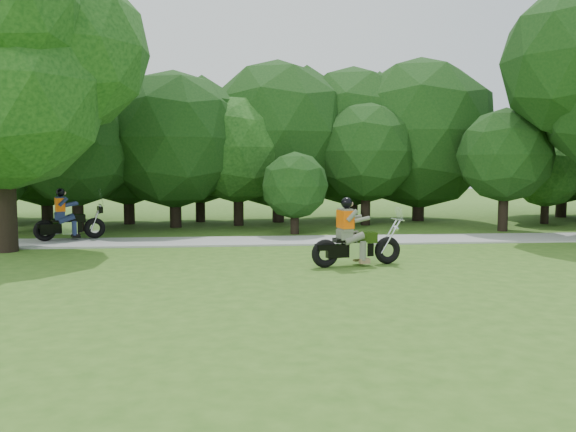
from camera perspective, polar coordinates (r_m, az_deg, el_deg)
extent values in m
plane|color=#36601B|center=(11.93, 11.98, -7.62)|extent=(100.00, 100.00, 0.00)
cube|color=#979793|center=(19.60, 5.11, -2.44)|extent=(60.00, 2.20, 0.06)
cylinder|color=black|center=(24.49, -5.05, 1.13)|extent=(0.44, 0.44, 1.80)
sphere|color=#154112|center=(24.44, -5.10, 6.86)|extent=(4.76, 4.76, 4.76)
cylinder|color=black|center=(27.67, 24.63, 0.60)|extent=(0.35, 0.35, 1.27)
sphere|color=#154112|center=(27.60, 24.76, 3.97)|extent=(3.05, 3.05, 3.05)
cylinder|color=black|center=(24.81, 7.88, 1.14)|extent=(0.42, 0.42, 1.79)
sphere|color=#123610|center=(24.76, 7.95, 6.48)|extent=(4.37, 4.37, 4.37)
cylinder|color=black|center=(24.15, -11.36, 0.99)|extent=(0.49, 0.49, 1.80)
sphere|color=#123610|center=(24.12, -11.48, 7.59)|extent=(5.78, 5.78, 5.78)
cylinder|color=black|center=(26.31, -8.90, 1.21)|extent=(0.44, 0.44, 1.66)
sphere|color=#123610|center=(26.25, -8.97, 6.41)|extent=(4.78, 4.78, 4.78)
cylinder|color=black|center=(23.78, -20.57, 0.70)|extent=(0.44, 0.44, 1.80)
sphere|color=#123610|center=(23.73, -20.76, 6.60)|extent=(4.76, 4.76, 4.76)
cylinder|color=black|center=(25.88, -1.00, 1.37)|extent=(0.54, 0.54, 1.80)
sphere|color=#123610|center=(25.86, -1.01, 8.24)|extent=(6.78, 6.78, 6.78)
cylinder|color=black|center=(27.26, 6.55, 1.53)|extent=(0.53, 0.53, 1.80)
sphere|color=#123610|center=(27.24, 6.61, 7.98)|extent=(6.66, 6.66, 6.66)
cylinder|color=black|center=(28.79, -23.29, 1.33)|extent=(0.53, 0.53, 1.80)
sphere|color=#123610|center=(28.77, -23.50, 7.38)|extent=(6.59, 6.59, 6.59)
cylinder|color=black|center=(23.96, 21.01, 0.72)|extent=(0.39, 0.39, 1.80)
sphere|color=#123610|center=(23.90, 21.18, 5.78)|extent=(3.74, 3.74, 3.74)
cylinder|color=black|center=(21.37, 0.69, -0.49)|extent=(0.33, 0.33, 1.02)
sphere|color=#123610|center=(21.28, 0.69, 3.12)|extent=(2.57, 2.57, 2.57)
cylinder|color=black|center=(27.28, 13.10, 1.43)|extent=(0.55, 0.55, 1.80)
sphere|color=#123610|center=(27.27, 13.24, 8.14)|extent=(7.06, 7.06, 7.06)
cylinder|color=black|center=(31.55, 26.02, 1.53)|extent=(0.52, 0.52, 1.80)
sphere|color=#123610|center=(31.53, 26.24, 6.92)|extent=(6.37, 6.37, 6.37)
cylinder|color=black|center=(26.08, -15.85, 1.20)|extent=(0.48, 0.48, 1.80)
sphere|color=#123610|center=(26.04, -16.00, 7.19)|extent=(5.61, 5.61, 5.61)
cylinder|color=black|center=(18.98, -26.93, 3.05)|extent=(0.68, 0.68, 4.20)
sphere|color=#154112|center=(19.49, -21.55, 15.41)|extent=(5.12, 5.12, 5.12)
torus|color=black|center=(14.42, 3.78, -3.82)|extent=(0.76, 0.37, 0.73)
torus|color=black|center=(15.16, 10.06, -3.45)|extent=(0.76, 0.37, 0.73)
cube|color=black|center=(14.67, 6.25, -3.48)|extent=(1.31, 0.53, 0.34)
cube|color=silver|center=(14.75, 6.88, -3.44)|extent=(0.57, 0.46, 0.42)
cube|color=black|center=(14.83, 7.90, -2.18)|extent=(0.60, 0.43, 0.27)
cube|color=black|center=(14.58, 5.75, -2.45)|extent=(0.61, 0.45, 0.10)
cylinder|color=silver|center=(15.13, 10.23, -2.07)|extent=(0.56, 0.17, 0.87)
cylinder|color=silver|center=(15.20, 11.09, -0.34)|extent=(0.19, 0.66, 0.04)
cube|color=#4C5444|center=(14.56, 5.75, -1.88)|extent=(0.40, 0.46, 0.25)
cube|color=#4C5444|center=(14.53, 5.84, -0.40)|extent=(0.36, 0.49, 0.59)
cube|color=#FF5B05|center=(14.53, 5.84, -0.32)|extent=(0.40, 0.54, 0.46)
sphere|color=black|center=(14.50, 5.97, 1.34)|extent=(0.29, 0.29, 0.29)
torus|color=black|center=(20.64, -23.47, -1.36)|extent=(0.75, 0.47, 0.73)
torus|color=black|center=(20.81, -19.04, -1.16)|extent=(0.75, 0.47, 0.73)
cube|color=black|center=(20.69, -21.79, -1.14)|extent=(1.17, 0.67, 0.33)
cube|color=silver|center=(20.70, -21.34, -1.12)|extent=(0.60, 0.52, 0.42)
cube|color=black|center=(20.70, -20.66, -0.23)|extent=(0.62, 0.49, 0.27)
cube|color=black|center=(20.65, -22.17, -0.41)|extent=(0.63, 0.51, 0.10)
cylinder|color=silver|center=(20.78, -18.96, -0.16)|extent=(0.40, 0.20, 0.93)
cylinder|color=silver|center=(20.77, -18.52, 1.09)|extent=(0.29, 0.63, 0.04)
cube|color=black|center=(20.41, -23.29, -1.28)|extent=(0.45, 0.28, 0.35)
cube|color=black|center=(20.87, -23.38, -1.15)|extent=(0.45, 0.28, 0.35)
cube|color=navy|center=(20.64, -22.18, -0.01)|extent=(0.44, 0.48, 0.25)
cube|color=navy|center=(20.61, -22.16, 1.03)|extent=(0.42, 0.51, 0.58)
cube|color=#FF5B05|center=(20.61, -22.16, 1.09)|extent=(0.46, 0.56, 0.46)
sphere|color=black|center=(20.59, -22.11, 2.25)|extent=(0.29, 0.29, 0.29)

